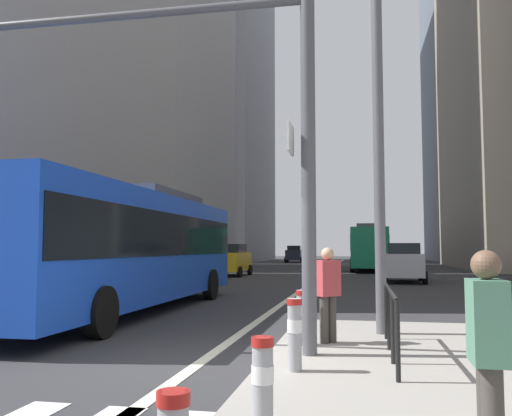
{
  "coord_description": "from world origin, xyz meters",
  "views": [
    {
      "loc": [
        2.39,
        -7.99,
        1.73
      ],
      "look_at": [
        -5.6,
        33.15,
        4.8
      ],
      "focal_mm": 37.82,
      "sensor_mm": 36.0,
      "label": 1
    }
  ],
  "objects": [
    {
      "name": "street_lamp_post",
      "position": [
        2.74,
        2.28,
        5.28
      ],
      "size": [
        5.5,
        0.32,
        8.0
      ],
      "color": "#56565B",
      "rests_on": "median_island"
    },
    {
      "name": "car_oncoming_mid",
      "position": [
        -5.27,
        55.11,
        0.99
      ],
      "size": [
        2.2,
        4.44,
        1.94
      ],
      "color": "#232838",
      "rests_on": "ground"
    },
    {
      "name": "bollard_back",
      "position": [
        1.43,
        0.9,
        0.64
      ],
      "size": [
        0.2,
        0.2,
        0.88
      ],
      "color": "#99999E",
      "rests_on": "median_island"
    },
    {
      "name": "city_bus_blue_oncoming",
      "position": [
        -3.72,
        5.55,
        1.84
      ],
      "size": [
        2.75,
        12.2,
        3.4
      ],
      "color": "blue",
      "rests_on": "ground"
    },
    {
      "name": "car_oncoming_far",
      "position": [
        -5.42,
        24.08,
        0.99
      ],
      "size": [
        2.08,
        4.12,
        1.94
      ],
      "color": "gold",
      "rests_on": "ground"
    },
    {
      "name": "bollard_right",
      "position": [
        1.54,
        -1.0,
        0.66
      ],
      "size": [
        0.2,
        0.2,
        0.92
      ],
      "color": "#99999E",
      "rests_on": "median_island"
    },
    {
      "name": "city_bus_red_receding",
      "position": [
        3.06,
        33.6,
        1.84
      ],
      "size": [
        2.82,
        11.17,
        3.4
      ],
      "color": "#198456",
      "rests_on": "ground"
    },
    {
      "name": "car_receding_far",
      "position": [
        2.54,
        47.17,
        0.99
      ],
      "size": [
        2.22,
        4.67,
        1.94
      ],
      "color": "#B2A899",
      "rests_on": "ground"
    },
    {
      "name": "pedestrian_railing",
      "position": [
        2.8,
        0.19,
        0.84
      ],
      "size": [
        0.06,
        3.11,
        0.98
      ],
      "color": "black",
      "rests_on": "median_island"
    },
    {
      "name": "pedestrian_walking",
      "position": [
        3.26,
        -3.9,
        1.01
      ],
      "size": [
        0.25,
        0.39,
        1.56
      ],
      "color": "#423D38",
      "rests_on": "median_island"
    },
    {
      "name": "city_bus_red_distant",
      "position": [
        3.78,
        56.95,
        1.84
      ],
      "size": [
        2.73,
        11.78,
        3.4
      ],
      "color": "red",
      "rests_on": "ground"
    },
    {
      "name": "bollard_left",
      "position": [
        1.56,
        -3.43,
        0.61
      ],
      "size": [
        0.2,
        0.2,
        0.82
      ],
      "color": "#99999E",
      "rests_on": "median_island"
    },
    {
      "name": "traffic_signal_gantry",
      "position": [
        -0.83,
        0.06,
        4.16
      ],
      "size": [
        7.21,
        0.65,
        6.0
      ],
      "color": "#515156",
      "rests_on": "median_island"
    },
    {
      "name": "ground_plane",
      "position": [
        0.0,
        20.0,
        0.0
      ],
      "size": [
        160.0,
        160.0,
        0.0
      ],
      "primitive_type": "plane",
      "color": "#303033"
    },
    {
      "name": "office_tower_left_far",
      "position": [
        -16.0,
        58.86,
        26.34
      ],
      "size": [
        12.47,
        21.0,
        52.68
      ],
      "primitive_type": "cube",
      "color": "gray",
      "rests_on": "ground"
    },
    {
      "name": "pedestrian_waiting",
      "position": [
        1.84,
        1.14,
        1.02
      ],
      "size": [
        0.44,
        0.43,
        1.58
      ],
      "color": "#423D38",
      "rests_on": "median_island"
    },
    {
      "name": "lane_centre_line",
      "position": [
        0.0,
        30.0,
        0.01
      ],
      "size": [
        0.2,
        80.0,
        0.01
      ],
      "primitive_type": "cube",
      "color": "beige",
      "rests_on": "ground"
    },
    {
      "name": "sedan_white_oncoming",
      "position": [
        -7.37,
        6.04,
        0.99
      ],
      "size": [
        2.17,
        4.36,
        1.94
      ],
      "color": "silver",
      "rests_on": "ground"
    },
    {
      "name": "office_tower_right_far",
      "position": [
        17.0,
        63.03,
        20.13
      ],
      "size": [
        11.32,
        18.64,
        40.27
      ],
      "primitive_type": "cube",
      "color": "slate",
      "rests_on": "ground"
    },
    {
      "name": "car_receding_near",
      "position": [
        4.47,
        19.95,
        0.99
      ],
      "size": [
        2.16,
        4.39,
        1.94
      ],
      "color": "silver",
      "rests_on": "ground"
    }
  ]
}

